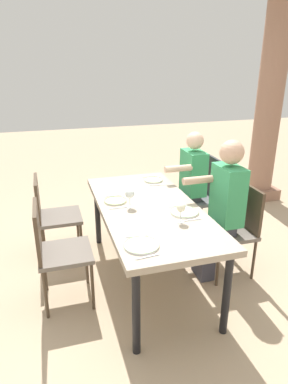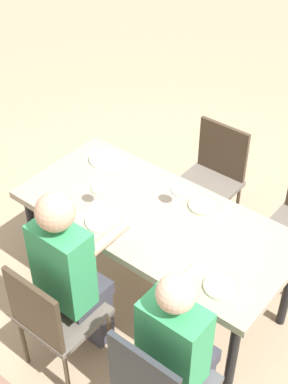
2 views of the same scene
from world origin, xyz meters
name	(u,v)px [view 2 (image 2 of 2)]	position (x,y,z in m)	size (l,w,h in m)	color
ground_plane	(154,293)	(0.00, 0.00, 0.00)	(16.00, 16.00, 0.00)	tan
dining_table	(155,223)	(0.00, 0.00, 0.70)	(1.84, 0.86, 0.76)	tan
chair_mid_north	(53,316)	(0.10, 0.85, 0.51)	(0.44, 0.44, 0.89)	#6A6158
chair_mid_south	(213,175)	(0.10, -0.85, 0.54)	(0.44, 0.44, 0.92)	#6A6158
diner_woman_green	(180,348)	(-0.68, 0.67, 0.68)	(0.35, 0.49, 1.27)	#3F3F4C
diner_man_white	(72,273)	(0.09, 0.67, 0.73)	(0.35, 0.50, 1.35)	#3F3F4C
plate_0	(221,286)	(-0.66, 0.25, 0.77)	(0.21, 0.21, 0.02)	white
fork_0	(245,300)	(-0.81, 0.25, 0.77)	(0.02, 0.17, 0.01)	silver
spoon_0	(199,274)	(-0.51, 0.25, 0.77)	(0.02, 0.17, 0.01)	silver
plate_1	(204,205)	(-0.20, -0.27, 0.77)	(0.21, 0.21, 0.02)	silver
wine_glass_1	(176,189)	(-0.04, -0.17, 0.89)	(0.08, 0.08, 0.17)	white
fork_1	(223,215)	(-0.35, -0.27, 0.77)	(0.02, 0.17, 0.01)	silver
spoon_1	(185,197)	(-0.05, -0.27, 0.77)	(0.02, 0.17, 0.01)	silver
plate_2	(104,221)	(0.21, 0.25, 0.77)	(0.25, 0.25, 0.02)	white
wine_glass_2	(96,189)	(0.37, 0.15, 0.89)	(0.08, 0.08, 0.17)	white
fork_2	(122,231)	(0.06, 0.25, 0.77)	(0.02, 0.17, 0.01)	silver
spoon_2	(87,212)	(0.36, 0.25, 0.77)	(0.02, 0.17, 0.01)	silver
plate_3	(106,159)	(0.65, -0.26, 0.77)	(0.26, 0.26, 0.02)	white
fork_3	(122,167)	(0.50, -0.26, 0.77)	(0.02, 0.17, 0.01)	silver
spoon_3	(91,152)	(0.80, -0.26, 0.77)	(0.02, 0.17, 0.01)	silver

